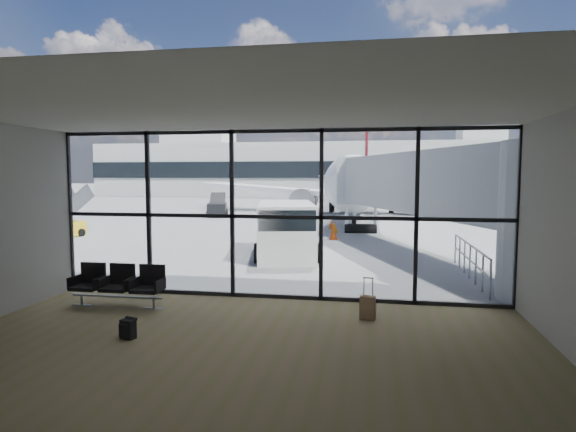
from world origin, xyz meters
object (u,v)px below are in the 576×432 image
(seating_row, at_px, (119,283))
(backpack, at_px, (128,329))
(service_van, at_px, (286,229))
(belt_loader, at_px, (217,209))
(mobile_stairs, at_px, (57,227))
(airliner, at_px, (362,181))
(suitcase, at_px, (367,307))

(seating_row, relative_size, backpack, 5.48)
(seating_row, distance_m, service_van, 8.48)
(backpack, distance_m, belt_loader, 28.70)
(service_van, bearing_deg, mobile_stairs, 152.64)
(belt_loader, distance_m, mobile_stairs, 14.48)
(service_van, height_order, belt_loader, service_van)
(backpack, relative_size, mobile_stairs, 0.13)
(airliner, relative_size, belt_loader, 8.27)
(airliner, xyz_separation_m, belt_loader, (-11.20, -6.83, -2.10))
(seating_row, bearing_deg, suitcase, -1.52)
(seating_row, relative_size, mobile_stairs, 0.70)
(backpack, relative_size, airliner, 0.01)
(suitcase, relative_size, belt_loader, 0.23)
(belt_loader, bearing_deg, suitcase, -80.38)
(backpack, distance_m, service_van, 10.37)
(seating_row, distance_m, backpack, 2.71)
(airliner, relative_size, mobile_stairs, 10.11)
(airliner, height_order, belt_loader, airliner)
(seating_row, relative_size, suitcase, 2.48)
(airliner, bearing_deg, backpack, -95.70)
(seating_row, relative_size, service_van, 0.45)
(seating_row, height_order, mobile_stairs, mobile_stairs)
(seating_row, height_order, service_van, service_van)
(seating_row, bearing_deg, backpack, -57.98)
(belt_loader, bearing_deg, seating_row, -92.63)
(belt_loader, bearing_deg, service_van, -79.17)
(seating_row, distance_m, mobile_stairs, 15.37)
(backpack, height_order, mobile_stairs, mobile_stairs)
(airliner, bearing_deg, belt_loader, -147.84)
(belt_loader, relative_size, mobile_stairs, 1.22)
(seating_row, xyz_separation_m, service_van, (2.84, 7.97, 0.53))
(suitcase, height_order, airliner, airliner)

